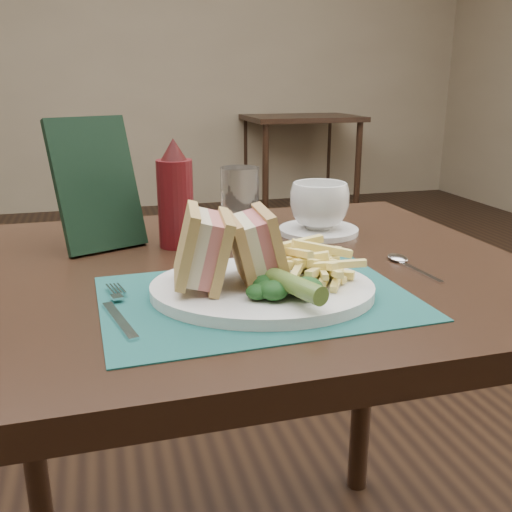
{
  "coord_description": "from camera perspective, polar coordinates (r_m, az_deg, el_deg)",
  "views": [
    {
      "loc": [
        -0.21,
        -1.33,
        1.03
      ],
      "look_at": [
        -0.01,
        -0.61,
        0.8
      ],
      "focal_mm": 40.0,
      "sensor_mm": 36.0,
      "label": 1
    }
  ],
  "objects": [
    {
      "name": "sandwich_half_b",
      "position": [
        0.75,
        -1.6,
        0.93
      ],
      "size": [
        0.08,
        0.1,
        0.1
      ],
      "primitive_type": null,
      "rotation": [
        0.0,
        -0.24,
        -0.06
      ],
      "color": "tan",
      "rests_on": "plate"
    },
    {
      "name": "drinking_glass",
      "position": [
        1.03,
        -1.61,
        5.27
      ],
      "size": [
        0.07,
        0.07,
        0.13
      ],
      "primitive_type": "cylinder",
      "rotation": [
        0.0,
        0.0,
        -0.07
      ],
      "color": "white",
      "rests_on": "table_main"
    },
    {
      "name": "ketchup_bottle",
      "position": [
        0.98,
        -8.08,
        6.2
      ],
      "size": [
        0.08,
        0.08,
        0.19
      ],
      "primitive_type": null,
      "rotation": [
        0.0,
        0.0,
        0.27
      ],
      "color": "#510D12",
      "rests_on": "table_main"
    },
    {
      "name": "check_presenter",
      "position": [
        1.0,
        -15.67,
        6.93
      ],
      "size": [
        0.16,
        0.13,
        0.22
      ],
      "primitive_type": "cube",
      "rotation": [
        -0.31,
        0.0,
        0.39
      ],
      "color": "black",
      "rests_on": "table_main"
    },
    {
      "name": "floor",
      "position": [
        1.7,
        -5.7,
        -20.2
      ],
      "size": [
        7.0,
        7.0,
        0.0
      ],
      "primitive_type": "plane",
      "color": "black",
      "rests_on": "ground"
    },
    {
      "name": "fork",
      "position": [
        0.73,
        -13.62,
        -5.03
      ],
      "size": [
        0.07,
        0.17,
        0.01
      ],
      "primitive_type": null,
      "rotation": [
        0.0,
        0.0,
        0.22
      ],
      "color": "silver",
      "rests_on": "placemat"
    },
    {
      "name": "table_bg_right",
      "position": [
        4.87,
        4.35,
        9.45
      ],
      "size": [
        0.9,
        0.75,
        0.75
      ],
      "primitive_type": null,
      "color": "black",
      "rests_on": "ground"
    },
    {
      "name": "kale_garnish",
      "position": [
        0.72,
        2.28,
        -3.02
      ],
      "size": [
        0.11,
        0.08,
        0.03
      ],
      "primitive_type": null,
      "color": "#133515",
      "rests_on": "plate"
    },
    {
      "name": "placemat",
      "position": [
        0.76,
        0.09,
        -4.18
      ],
      "size": [
        0.41,
        0.3,
        0.0
      ],
      "primitive_type": "cube",
      "rotation": [
        0.0,
        0.0,
        0.03
      ],
      "color": "#19514D",
      "rests_on": "table_main"
    },
    {
      "name": "spoon",
      "position": [
        0.91,
        15.36,
        -0.92
      ],
      "size": [
        0.05,
        0.15,
        0.01
      ],
      "primitive_type": null,
      "rotation": [
        0.0,
        0.0,
        0.09
      ],
      "color": "silver",
      "rests_on": "table_main"
    },
    {
      "name": "table_main",
      "position": [
        1.08,
        -1.34,
        -20.06
      ],
      "size": [
        0.9,
        0.75,
        0.75
      ],
      "primitive_type": null,
      "color": "black",
      "rests_on": "ground"
    },
    {
      "name": "pickle_spear",
      "position": [
        0.7,
        3.42,
        -2.75
      ],
      "size": [
        0.06,
        0.12,
        0.03
      ],
      "primitive_type": "cylinder",
      "rotation": [
        1.54,
        0.0,
        0.3
      ],
      "color": "#4D6C29",
      "rests_on": "plate"
    },
    {
      "name": "plate",
      "position": [
        0.77,
        0.6,
        -3.32
      ],
      "size": [
        0.36,
        0.32,
        0.01
      ],
      "primitive_type": null,
      "rotation": [
        0.0,
        0.0,
        -0.29
      ],
      "color": "white",
      "rests_on": "placemat"
    },
    {
      "name": "saucer",
      "position": [
        1.09,
        6.27,
        2.55
      ],
      "size": [
        0.15,
        0.15,
        0.01
      ],
      "primitive_type": "cylinder",
      "rotation": [
        0.0,
        0.0,
        0.01
      ],
      "color": "white",
      "rests_on": "table_main"
    },
    {
      "name": "coffee_cup",
      "position": [
        1.08,
        6.35,
        5.04
      ],
      "size": [
        0.14,
        0.14,
        0.09
      ],
      "primitive_type": "imported",
      "rotation": [
        0.0,
        0.0,
        0.36
      ],
      "color": "white",
      "rests_on": "saucer"
    },
    {
      "name": "wall_back",
      "position": [
        4.95,
        -12.88,
        4.77
      ],
      "size": [
        6.0,
        0.0,
        6.0
      ],
      "primitive_type": "plane",
      "rotation": [
        1.57,
        0.0,
        0.0
      ],
      "color": "gray",
      "rests_on": "ground"
    },
    {
      "name": "fries_pile",
      "position": [
        0.79,
        5.29,
        -0.26
      ],
      "size": [
        0.18,
        0.2,
        0.05
      ],
      "primitive_type": null,
      "color": "#FCE97E",
      "rests_on": "plate"
    },
    {
      "name": "sandwich_half_a",
      "position": [
        0.74,
        -6.95,
        0.79
      ],
      "size": [
        0.09,
        0.11,
        0.11
      ],
      "primitive_type": null,
      "rotation": [
        0.0,
        0.24,
        -0.13
      ],
      "color": "tan",
      "rests_on": "plate"
    }
  ]
}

